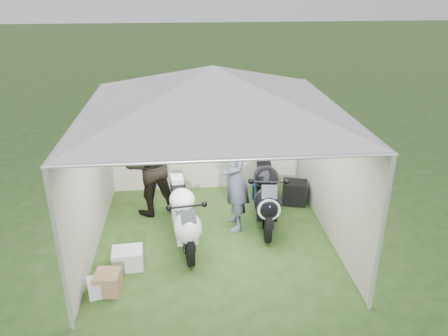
{
  "coord_description": "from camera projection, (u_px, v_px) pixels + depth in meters",
  "views": [
    {
      "loc": [
        -0.45,
        -6.54,
        4.2
      ],
      "look_at": [
        0.21,
        0.35,
        1.17
      ],
      "focal_mm": 35.0,
      "sensor_mm": 36.0,
      "label": 1
    }
  ],
  "objects": [
    {
      "name": "person_dark_jacket",
      "position": [
        149.0,
        165.0,
        8.13
      ],
      "size": [
        1.15,
        1.01,
        1.97
      ],
      "primitive_type": "imported",
      "rotation": [
        0.0,
        0.0,
        3.47
      ],
      "color": "black",
      "rests_on": "ground"
    },
    {
      "name": "equipment_box",
      "position": [
        294.0,
        193.0,
        8.76
      ],
      "size": [
        0.55,
        0.49,
        0.47
      ],
      "primitive_type": "cube",
      "rotation": [
        0.0,
        0.0,
        -0.26
      ],
      "color": "black",
      "rests_on": "ground"
    },
    {
      "name": "canopy_tent",
      "position": [
        213.0,
        93.0,
        6.69
      ],
      "size": [
        5.66,
        5.66,
        3.0
      ],
      "color": "silver",
      "rests_on": "ground"
    },
    {
      "name": "crate_0",
      "position": [
        128.0,
        258.0,
        6.84
      ],
      "size": [
        0.5,
        0.4,
        0.31
      ],
      "primitive_type": "cube",
      "rotation": [
        0.0,
        0.0,
        0.07
      ],
      "color": "silver",
      "rests_on": "ground"
    },
    {
      "name": "motorcycle_white",
      "position": [
        184.0,
        216.0,
        7.29
      ],
      "size": [
        0.59,
        1.97,
        0.97
      ],
      "rotation": [
        0.0,
        0.0,
        0.12
      ],
      "color": "black",
      "rests_on": "ground"
    },
    {
      "name": "crate_1",
      "position": [
        108.0,
        282.0,
        6.3
      ],
      "size": [
        0.39,
        0.39,
        0.32
      ],
      "primitive_type": "cube",
      "rotation": [
        0.0,
        0.0,
        -0.1
      ],
      "color": "#946F4D",
      "rests_on": "ground"
    },
    {
      "name": "person_blue_jacket",
      "position": [
        236.0,
        178.0,
        7.63
      ],
      "size": [
        0.52,
        0.75,
        1.97
      ],
      "primitive_type": "imported",
      "rotation": [
        0.0,
        0.0,
        -1.5
      ],
      "color": "slate",
      "rests_on": "ground"
    },
    {
      "name": "paddock_stand",
      "position": [
        262.0,
        190.0,
        9.02
      ],
      "size": [
        0.44,
        0.31,
        0.31
      ],
      "primitive_type": "cube",
      "rotation": [
        0.0,
        0.0,
        -0.12
      ],
      "color": "#0923AB",
      "rests_on": "ground"
    },
    {
      "name": "ground",
      "position": [
        214.0,
        237.0,
        7.69
      ],
      "size": [
        80.0,
        80.0,
        0.0
      ],
      "primitive_type": "plane",
      "color": "#2B4919",
      "rests_on": "ground"
    },
    {
      "name": "motorcycle_black",
      "position": [
        266.0,
        193.0,
        7.95
      ],
      "size": [
        0.64,
        2.15,
        1.06
      ],
      "rotation": [
        0.0,
        0.0,
        -0.12
      ],
      "color": "black",
      "rests_on": "ground"
    },
    {
      "name": "crate_2",
      "position": [
        100.0,
        286.0,
        6.27
      ],
      "size": [
        0.4,
        0.36,
        0.25
      ],
      "primitive_type": "cube",
      "rotation": [
        0.0,
        0.0,
        0.28
      ],
      "color": "silver",
      "rests_on": "ground"
    }
  ]
}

